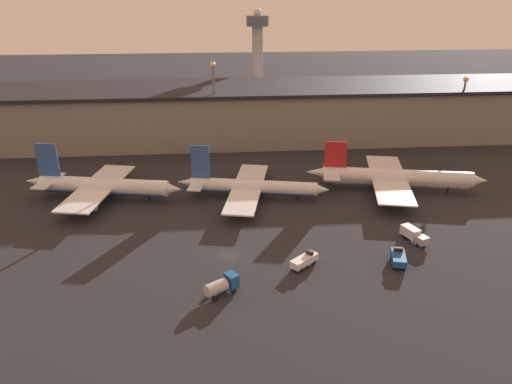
% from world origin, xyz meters
% --- Properties ---
extents(ground, '(600.00, 600.00, 0.00)m').
position_xyz_m(ground, '(0.00, 0.00, 0.00)').
color(ground, '#26262B').
extents(terminal_building, '(259.57, 31.68, 18.48)m').
position_xyz_m(terminal_building, '(0.00, 80.00, 9.28)').
color(terminal_building, gray).
rests_on(terminal_building, ground).
extents(airplane_0, '(41.20, 32.20, 14.37)m').
position_xyz_m(airplane_0, '(-31.12, 30.80, 3.59)').
color(airplane_0, white).
rests_on(airplane_0, ground).
extents(airplane_1, '(39.03, 33.83, 13.65)m').
position_xyz_m(airplane_1, '(6.69, 28.42, 3.09)').
color(airplane_1, white).
rests_on(airplane_1, ground).
extents(airplane_2, '(46.74, 35.98, 12.99)m').
position_xyz_m(airplane_2, '(44.86, 30.06, 3.68)').
color(airplane_2, silver).
rests_on(airplane_2, ground).
extents(service_vehicle_0, '(6.57, 5.54, 3.31)m').
position_xyz_m(service_vehicle_0, '(-1.74, -13.56, 1.84)').
color(service_vehicle_0, '#195199').
rests_on(service_vehicle_0, ground).
extents(service_vehicle_1, '(4.52, 7.14, 2.83)m').
position_xyz_m(service_vehicle_1, '(39.73, 2.57, 1.62)').
color(service_vehicle_1, '#9EA3A8').
rests_on(service_vehicle_1, ground).
extents(service_vehicle_2, '(6.23, 5.73, 2.91)m').
position_xyz_m(service_vehicle_2, '(14.60, -5.58, 1.38)').
color(service_vehicle_2, white).
rests_on(service_vehicle_2, ground).
extents(service_vehicle_3, '(3.91, 6.19, 2.91)m').
position_xyz_m(service_vehicle_3, '(33.31, -6.20, 1.38)').
color(service_vehicle_3, '#195199').
rests_on(service_vehicle_3, ground).
extents(lamp_post_1, '(1.80, 1.80, 28.42)m').
position_xyz_m(lamp_post_1, '(-2.00, 68.94, 17.77)').
color(lamp_post_1, slate).
rests_on(lamp_post_1, ground).
extents(lamp_post_2, '(1.80, 1.80, 22.65)m').
position_xyz_m(lamp_post_2, '(80.34, 68.94, 14.60)').
color(lamp_post_2, slate).
rests_on(lamp_post_2, ground).
extents(control_tower, '(9.00, 9.00, 41.10)m').
position_xyz_m(control_tower, '(16.44, 120.82, 23.95)').
color(control_tower, '#99999E').
rests_on(control_tower, ground).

